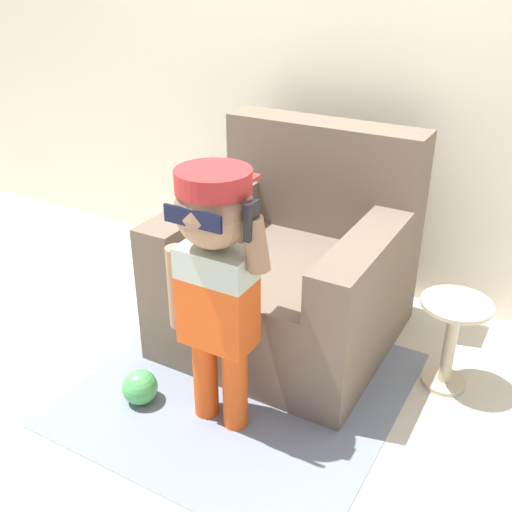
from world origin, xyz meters
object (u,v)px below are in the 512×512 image
person_child (216,264)px  toy_ball (140,387)px  armchair (292,269)px  side_table (452,335)px

person_child → toy_ball: size_ratio=7.11×
person_child → toy_ball: (-0.35, -0.08, -0.63)m
armchair → side_table: 0.78m
person_child → side_table: size_ratio=2.54×
side_table → toy_ball: 1.33m
person_child → side_table: person_child is taller
person_child → toy_ball: person_child is taller
armchair → person_child: bearing=-86.8°
armchair → toy_ball: (-0.31, -0.79, -0.27)m
person_child → side_table: bearing=42.3°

